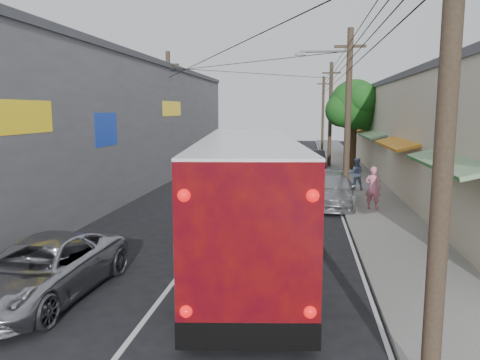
# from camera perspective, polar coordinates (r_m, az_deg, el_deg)

# --- Properties ---
(ground) EXTENTS (120.00, 120.00, 0.00)m
(ground) POSITION_cam_1_polar(r_m,az_deg,el_deg) (10.36, -11.91, -16.82)
(ground) COLOR black
(ground) RESTS_ON ground
(sidewalk) EXTENTS (3.00, 80.00, 0.12)m
(sidewalk) POSITION_cam_1_polar(r_m,az_deg,el_deg) (29.29, 14.08, -0.27)
(sidewalk) COLOR slate
(sidewalk) RESTS_ON ground
(building_right) EXTENTS (7.09, 40.00, 6.25)m
(building_right) POSITION_cam_1_polar(r_m,az_deg,el_deg) (31.76, 22.00, 5.64)
(building_right) COLOR #C3B69B
(building_right) RESTS_ON ground
(building_left) EXTENTS (7.20, 36.00, 7.25)m
(building_left) POSITION_cam_1_polar(r_m,az_deg,el_deg) (29.27, -15.99, 6.72)
(building_left) COLOR gray
(building_left) RESTS_ON ground
(utility_poles) EXTENTS (11.80, 45.28, 8.00)m
(utility_poles) POSITION_cam_1_polar(r_m,az_deg,el_deg) (29.12, 7.62, 7.90)
(utility_poles) COLOR #473828
(utility_poles) RESTS_ON ground
(street_tree) EXTENTS (4.40, 4.00, 6.60)m
(street_tree) POSITION_cam_1_polar(r_m,az_deg,el_deg) (34.99, 13.91, 8.71)
(street_tree) COLOR #3F2B19
(street_tree) RESTS_ON ground
(coach_bus) EXTENTS (4.11, 12.70, 3.60)m
(coach_bus) POSITION_cam_1_polar(r_m,az_deg,el_deg) (14.27, 0.89, -1.73)
(coach_bus) COLOR white
(coach_bus) RESTS_ON ground
(jeepney) EXTENTS (2.64, 5.20, 1.41)m
(jeepney) POSITION_cam_1_polar(r_m,az_deg,el_deg) (12.09, -23.07, -10.00)
(jeepney) COLOR #A9A8AF
(jeepney) RESTS_ON ground
(parked_suv) EXTENTS (2.39, 5.22, 1.48)m
(parked_suv) POSITION_cam_1_polar(r_m,az_deg,el_deg) (22.13, 11.17, -1.18)
(parked_suv) COLOR #9A9BA2
(parked_suv) RESTS_ON ground
(parked_car_mid) EXTENTS (1.84, 3.90, 1.29)m
(parked_car_mid) POSITION_cam_1_polar(r_m,az_deg,el_deg) (32.56, 8.72, 1.78)
(parked_car_mid) COLOR #2A292F
(parked_car_mid) RESTS_ON ground
(parked_car_far) EXTENTS (1.56, 4.01, 1.30)m
(parked_car_far) POSITION_cam_1_polar(r_m,az_deg,el_deg) (37.03, 9.20, 2.58)
(parked_car_far) COLOR black
(parked_car_far) RESTS_ON ground
(pedestrian_near) EXTENTS (0.81, 0.68, 1.88)m
(pedestrian_near) POSITION_cam_1_polar(r_m,az_deg,el_deg) (21.11, 15.91, -0.92)
(pedestrian_near) COLOR pink
(pedestrian_near) RESTS_ON sidewalk
(pedestrian_far) EXTENTS (0.84, 0.66, 1.74)m
(pedestrian_far) POSITION_cam_1_polar(r_m,az_deg,el_deg) (26.12, 13.95, 0.75)
(pedestrian_far) COLOR #899AC7
(pedestrian_far) RESTS_ON sidewalk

